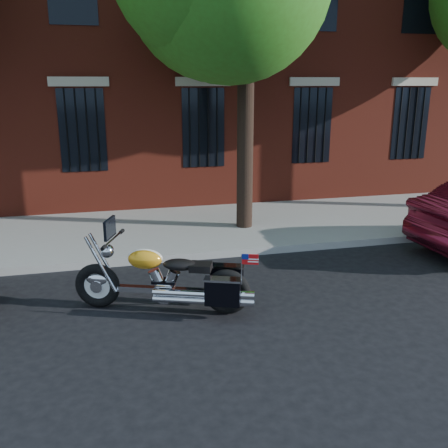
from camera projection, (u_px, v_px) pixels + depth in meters
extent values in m
plane|color=black|center=(262.00, 281.00, 8.68)|extent=(120.00, 120.00, 0.00)
cube|color=gray|center=(241.00, 252.00, 9.95)|extent=(40.00, 0.16, 0.15)
cube|color=gray|center=(219.00, 226.00, 11.71)|extent=(40.00, 3.60, 0.15)
cube|color=black|center=(203.00, 128.00, 12.86)|extent=(1.10, 0.14, 2.00)
cube|color=#B2A893|center=(203.00, 82.00, 12.51)|extent=(1.40, 0.20, 0.22)
cylinder|color=black|center=(204.00, 128.00, 12.78)|extent=(0.04, 0.04, 2.00)
cylinder|color=black|center=(245.00, 122.00, 10.82)|extent=(0.36, 0.36, 5.00)
torus|color=black|center=(98.00, 285.00, 7.58)|extent=(0.71, 0.39, 0.70)
torus|color=black|center=(227.00, 292.00, 7.35)|extent=(0.71, 0.39, 0.70)
cylinder|color=white|center=(98.00, 285.00, 7.58)|extent=(0.51, 0.24, 0.52)
cylinder|color=white|center=(227.00, 292.00, 7.35)|extent=(0.51, 0.24, 0.52)
ellipsoid|color=white|center=(97.00, 279.00, 7.55)|extent=(0.39, 0.25, 0.20)
ellipsoid|color=orange|center=(227.00, 284.00, 7.31)|extent=(0.40, 0.27, 0.20)
cube|color=white|center=(161.00, 290.00, 7.47)|extent=(1.50, 0.65, 0.08)
cylinder|color=white|center=(165.00, 291.00, 7.47)|extent=(0.38, 0.29, 0.33)
cylinder|color=white|center=(197.00, 298.00, 7.23)|extent=(1.25, 0.55, 0.09)
ellipsoid|color=orange|center=(145.00, 259.00, 7.36)|extent=(0.59, 0.46, 0.30)
ellipsoid|color=black|center=(180.00, 265.00, 7.32)|extent=(0.58, 0.46, 0.16)
cube|color=black|center=(227.00, 278.00, 7.58)|extent=(0.53, 0.33, 0.40)
cube|color=black|center=(223.00, 292.00, 7.06)|extent=(0.53, 0.33, 0.40)
cylinder|color=white|center=(113.00, 239.00, 7.34)|extent=(0.32, 0.77, 0.04)
sphere|color=white|center=(107.00, 251.00, 7.40)|extent=(0.27, 0.27, 0.21)
cube|color=black|center=(110.00, 228.00, 7.30)|extent=(0.19, 0.41, 0.29)
cube|color=red|center=(250.00, 259.00, 6.84)|extent=(0.22, 0.10, 0.15)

